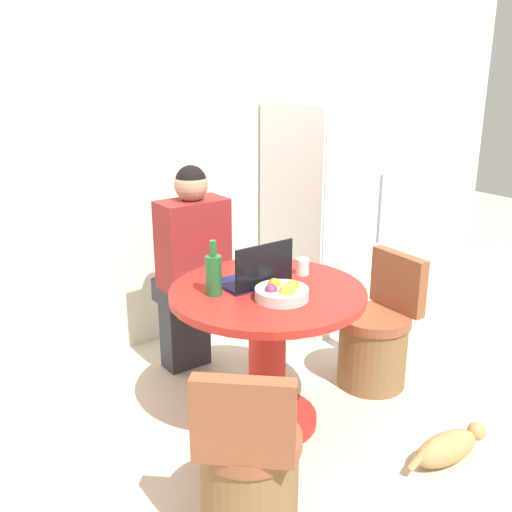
{
  "coord_description": "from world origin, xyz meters",
  "views": [
    {
      "loc": [
        -1.75,
        -2.09,
        1.88
      ],
      "look_at": [
        -0.06,
        0.25,
        0.92
      ],
      "focal_mm": 42.0,
      "sensor_mm": 36.0,
      "label": 1
    }
  ],
  "objects_px": {
    "person_seated": "(190,265)",
    "dining_table": "(267,338)",
    "chair_right_side": "(375,341)",
    "cat": "(448,447)",
    "laptop": "(256,276)",
    "fruit_bowl": "(282,292)",
    "refrigerator": "(324,214)",
    "chair_near_left_corner": "(249,474)",
    "bottle": "(214,274)"
  },
  "relations": [
    {
      "from": "bottle",
      "to": "cat",
      "type": "relative_size",
      "value": 0.56
    },
    {
      "from": "dining_table",
      "to": "laptop",
      "type": "height_order",
      "value": "laptop"
    },
    {
      "from": "person_seated",
      "to": "dining_table",
      "type": "bearing_deg",
      "value": 92.77
    },
    {
      "from": "refrigerator",
      "to": "bottle",
      "type": "distance_m",
      "value": 1.65
    },
    {
      "from": "dining_table",
      "to": "bottle",
      "type": "bearing_deg",
      "value": 158.8
    },
    {
      "from": "refrigerator",
      "to": "fruit_bowl",
      "type": "height_order",
      "value": "refrigerator"
    },
    {
      "from": "refrigerator",
      "to": "chair_near_left_corner",
      "type": "relative_size",
      "value": 2.01
    },
    {
      "from": "refrigerator",
      "to": "dining_table",
      "type": "bearing_deg",
      "value": -143.02
    },
    {
      "from": "person_seated",
      "to": "chair_right_side",
      "type": "bearing_deg",
      "value": 136.88
    },
    {
      "from": "chair_right_side",
      "to": "laptop",
      "type": "relative_size",
      "value": 2.29
    },
    {
      "from": "bottle",
      "to": "person_seated",
      "type": "bearing_deg",
      "value": 70.47
    },
    {
      "from": "dining_table",
      "to": "person_seated",
      "type": "bearing_deg",
      "value": 92.77
    },
    {
      "from": "laptop",
      "to": "bottle",
      "type": "height_order",
      "value": "bottle"
    },
    {
      "from": "chair_near_left_corner",
      "to": "bottle",
      "type": "distance_m",
      "value": 0.95
    },
    {
      "from": "chair_near_left_corner",
      "to": "bottle",
      "type": "relative_size",
      "value": 2.86
    },
    {
      "from": "refrigerator",
      "to": "chair_near_left_corner",
      "type": "bearing_deg",
      "value": -139.38
    },
    {
      "from": "chair_right_side",
      "to": "cat",
      "type": "bearing_deg",
      "value": -16.85
    },
    {
      "from": "refrigerator",
      "to": "dining_table",
      "type": "distance_m",
      "value": 1.52
    },
    {
      "from": "person_seated",
      "to": "cat",
      "type": "relative_size",
      "value": 2.65
    },
    {
      "from": "dining_table",
      "to": "fruit_bowl",
      "type": "bearing_deg",
      "value": -98.71
    },
    {
      "from": "chair_near_left_corner",
      "to": "laptop",
      "type": "height_order",
      "value": "laptop"
    },
    {
      "from": "chair_right_side",
      "to": "fruit_bowl",
      "type": "bearing_deg",
      "value": -79.66
    },
    {
      "from": "dining_table",
      "to": "refrigerator",
      "type": "bearing_deg",
      "value": 36.98
    },
    {
      "from": "chair_right_side",
      "to": "fruit_bowl",
      "type": "xyz_separation_m",
      "value": [
        -0.8,
        -0.1,
        0.54
      ]
    },
    {
      "from": "dining_table",
      "to": "person_seated",
      "type": "height_order",
      "value": "person_seated"
    },
    {
      "from": "chair_right_side",
      "to": "bottle",
      "type": "distance_m",
      "value": 1.21
    },
    {
      "from": "person_seated",
      "to": "laptop",
      "type": "distance_m",
      "value": 0.65
    },
    {
      "from": "person_seated",
      "to": "fruit_bowl",
      "type": "xyz_separation_m",
      "value": [
        0.01,
        -0.87,
        0.1
      ]
    },
    {
      "from": "chair_right_side",
      "to": "cat",
      "type": "relative_size",
      "value": 1.61
    },
    {
      "from": "laptop",
      "to": "fruit_bowl",
      "type": "relative_size",
      "value": 1.33
    },
    {
      "from": "dining_table",
      "to": "fruit_bowl",
      "type": "relative_size",
      "value": 3.82
    },
    {
      "from": "refrigerator",
      "to": "fruit_bowl",
      "type": "distance_m",
      "value": 1.6
    },
    {
      "from": "fruit_bowl",
      "to": "laptop",
      "type": "bearing_deg",
      "value": 87.55
    },
    {
      "from": "fruit_bowl",
      "to": "bottle",
      "type": "xyz_separation_m",
      "value": [
        -0.23,
        0.24,
        0.07
      ]
    },
    {
      "from": "chair_near_left_corner",
      "to": "person_seated",
      "type": "bearing_deg",
      "value": -68.33
    },
    {
      "from": "refrigerator",
      "to": "laptop",
      "type": "bearing_deg",
      "value": -146.0
    },
    {
      "from": "person_seated",
      "to": "cat",
      "type": "distance_m",
      "value": 1.72
    },
    {
      "from": "fruit_bowl",
      "to": "cat",
      "type": "bearing_deg",
      "value": -50.64
    },
    {
      "from": "refrigerator",
      "to": "person_seated",
      "type": "distance_m",
      "value": 1.24
    },
    {
      "from": "refrigerator",
      "to": "bottle",
      "type": "xyz_separation_m",
      "value": [
        -1.45,
        -0.8,
        0.08
      ]
    },
    {
      "from": "refrigerator",
      "to": "person_seated",
      "type": "relative_size",
      "value": 1.22
    },
    {
      "from": "refrigerator",
      "to": "chair_near_left_corner",
      "type": "distance_m",
      "value": 2.32
    },
    {
      "from": "dining_table",
      "to": "chair_near_left_corner",
      "type": "bearing_deg",
      "value": -132.39
    },
    {
      "from": "bottle",
      "to": "chair_near_left_corner",
      "type": "bearing_deg",
      "value": -111.8
    },
    {
      "from": "person_seated",
      "to": "bottle",
      "type": "xyz_separation_m",
      "value": [
        -0.22,
        -0.62,
        0.17
      ]
    },
    {
      "from": "refrigerator",
      "to": "person_seated",
      "type": "height_order",
      "value": "refrigerator"
    },
    {
      "from": "chair_near_left_corner",
      "to": "bottle",
      "type": "bearing_deg",
      "value": -69.41
    },
    {
      "from": "laptop",
      "to": "refrigerator",
      "type": "bearing_deg",
      "value": -146.0
    },
    {
      "from": "person_seated",
      "to": "laptop",
      "type": "height_order",
      "value": "person_seated"
    },
    {
      "from": "dining_table",
      "to": "chair_right_side",
      "type": "relative_size",
      "value": 1.25
    }
  ]
}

